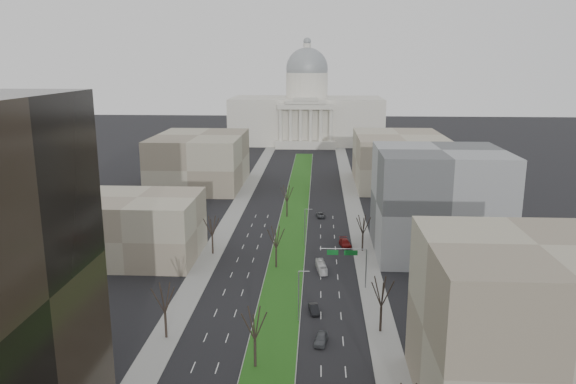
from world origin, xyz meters
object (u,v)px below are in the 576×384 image
(car_grey_near, at_px, (321,339))
(car_black, at_px, (314,309))
(car_red, at_px, (345,243))
(car_grey_far, at_px, (321,215))
(box_van, at_px, (321,267))

(car_grey_near, distance_m, car_black, 10.99)
(car_black, height_order, car_red, car_red)
(car_black, relative_size, car_grey_far, 0.92)
(car_grey_far, bearing_deg, car_grey_near, -99.08)
(box_van, bearing_deg, car_grey_near, -97.87)
(car_black, height_order, car_grey_far, car_black)
(car_black, relative_size, car_red, 0.75)
(car_grey_near, xyz_separation_m, car_red, (5.81, 47.58, 0.05))
(car_grey_near, relative_size, car_black, 1.06)
(car_red, height_order, box_van, box_van)
(car_red, height_order, car_grey_far, car_red)
(car_red, bearing_deg, car_black, -109.48)
(car_red, relative_size, car_grey_far, 1.22)
(car_black, bearing_deg, box_van, 77.00)
(car_grey_near, distance_m, box_van, 30.95)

